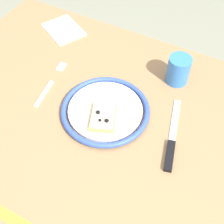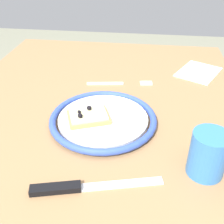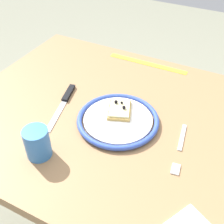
# 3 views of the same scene
# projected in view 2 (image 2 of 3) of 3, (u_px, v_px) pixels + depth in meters

# --- Properties ---
(dining_table) EXTENTS (1.10, 0.80, 0.72)m
(dining_table) POSITION_uv_depth(u_px,v_px,m) (95.00, 144.00, 0.73)
(dining_table) COLOR #936D47
(dining_table) RESTS_ON ground_plane
(plate) EXTENTS (0.26, 0.26, 0.02)m
(plate) POSITION_uv_depth(u_px,v_px,m) (103.00, 119.00, 0.66)
(plate) COLOR white
(plate) RESTS_ON dining_table
(pizza_slice_near) EXTENTS (0.10, 0.11, 0.03)m
(pizza_slice_near) POSITION_uv_depth(u_px,v_px,m) (88.00, 116.00, 0.65)
(pizza_slice_near) COLOR tan
(pizza_slice_near) RESTS_ON plate
(knife) EXTENTS (0.08, 0.24, 0.01)m
(knife) POSITION_uv_depth(u_px,v_px,m) (74.00, 187.00, 0.49)
(knife) COLOR silver
(knife) RESTS_ON dining_table
(fork) EXTENTS (0.05, 0.20, 0.00)m
(fork) POSITION_uv_depth(u_px,v_px,m) (120.00, 83.00, 0.83)
(fork) COLOR silver
(fork) RESTS_ON dining_table
(cup) EXTENTS (0.07, 0.07, 0.09)m
(cup) POSITION_uv_depth(u_px,v_px,m) (208.00, 154.00, 0.50)
(cup) COLOR #3372BF
(cup) RESTS_ON dining_table
(napkin) EXTENTS (0.18, 0.17, 0.00)m
(napkin) POSITION_uv_depth(u_px,v_px,m) (198.00, 72.00, 0.90)
(napkin) COLOR white
(napkin) RESTS_ON dining_table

